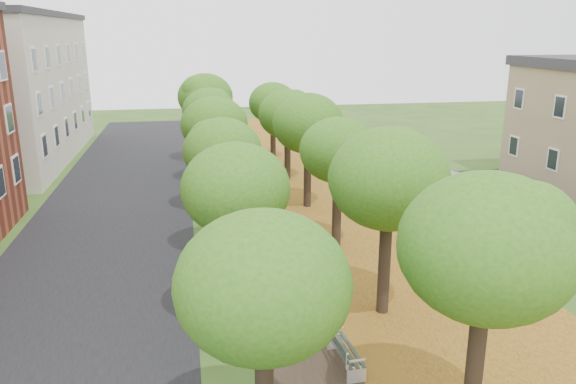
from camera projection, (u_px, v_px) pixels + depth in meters
name	position (u px, v px, depth m)	size (l,w,h in m)	color
street_asphalt	(105.00, 237.00, 25.62)	(8.00, 70.00, 0.01)	black
footpath	(267.00, 227.00, 26.90)	(3.20, 70.00, 0.01)	black
leaf_verge	(367.00, 221.00, 27.75)	(7.50, 70.00, 0.01)	olive
parking_lot	(513.00, 206.00, 30.15)	(9.00, 16.00, 0.01)	black
tree_row_west	(218.00, 142.00, 25.37)	(3.50, 33.50, 5.74)	black
tree_row_east	(321.00, 139.00, 26.19)	(3.50, 33.50, 5.74)	black
bench	(344.00, 350.00, 15.66)	(0.69, 1.93, 0.90)	#2B362D
car_silver	(553.00, 244.00, 22.97)	(1.60, 3.98, 1.36)	silver
car_red	(536.00, 221.00, 25.54)	(1.55, 4.44, 1.46)	maroon
car_grey	(460.00, 191.00, 30.76)	(1.77, 4.36, 1.26)	#2D2D31
car_white	(451.00, 182.00, 32.61)	(2.15, 4.66, 1.30)	silver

